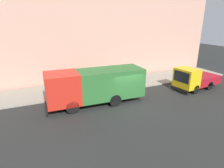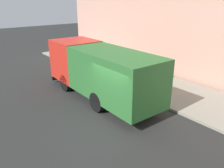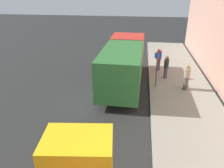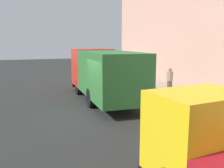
{
  "view_description": "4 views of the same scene",
  "coord_description": "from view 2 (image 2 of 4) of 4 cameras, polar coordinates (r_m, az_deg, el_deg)",
  "views": [
    {
      "loc": [
        -12.69,
        6.87,
        6.63
      ],
      "look_at": [
        0.63,
        1.22,
        1.73
      ],
      "focal_mm": 30.47,
      "sensor_mm": 36.0,
      "label": 1
    },
    {
      "loc": [
        -5.6,
        -7.15,
        5.25
      ],
      "look_at": [
        1.17,
        1.3,
        1.15
      ],
      "focal_mm": 36.16,
      "sensor_mm": 36.0,
      "label": 2
    },
    {
      "loc": [
        2.33,
        -11.64,
        6.35
      ],
      "look_at": [
        0.75,
        -0.08,
        1.13
      ],
      "focal_mm": 35.45,
      "sensor_mm": 36.0,
      "label": 3
    },
    {
      "loc": [
        -2.98,
        -10.81,
        3.31
      ],
      "look_at": [
        0.92,
        0.16,
        1.33
      ],
      "focal_mm": 39.45,
      "sensor_mm": 36.0,
      "label": 4
    }
  ],
  "objects": [
    {
      "name": "large_utility_truck",
      "position": [
        12.3,
        -3.18,
        3.64
      ],
      "size": [
        2.57,
        8.01,
        2.88
      ],
      "rotation": [
        0.0,
        0.0,
        -0.02
      ],
      "color": "red",
      "rests_on": "ground"
    },
    {
      "name": "pedestrian_walking",
      "position": [
        16.24,
        -2.16,
        5.74
      ],
      "size": [
        0.42,
        0.42,
        1.77
      ],
      "rotation": [
        0.0,
        0.0,
        0.08
      ],
      "color": "#4F384D",
      "rests_on": "sidewalk"
    },
    {
      "name": "ground",
      "position": [
        10.49,
        -0.55,
        -9.3
      ],
      "size": [
        80.0,
        80.0,
        0.0
      ],
      "primitive_type": "plane",
      "color": "#262726"
    },
    {
      "name": "pedestrian_standing",
      "position": [
        15.25,
        2.95,
        4.6
      ],
      "size": [
        0.47,
        0.47,
        1.68
      ],
      "rotation": [
        0.0,
        0.0,
        5.35
      ],
      "color": "#4D3E59",
      "rests_on": "sidewalk"
    },
    {
      "name": "pedestrian_third",
      "position": [
        14.82,
        10.95,
        3.67
      ],
      "size": [
        0.54,
        0.54,
        1.67
      ],
      "rotation": [
        0.0,
        0.0,
        3.68
      ],
      "color": "brown",
      "rests_on": "sidewalk"
    },
    {
      "name": "street_sign_post",
      "position": [
        13.45,
        5.22,
        4.7
      ],
      "size": [
        0.44,
        0.08,
        2.41
      ],
      "color": "#4C5156",
      "rests_on": "sidewalk"
    },
    {
      "name": "sidewalk",
      "position": [
        13.84,
        16.13,
        -2.15
      ],
      "size": [
        4.1,
        30.0,
        0.12
      ],
      "primitive_type": "cube",
      "color": "gray",
      "rests_on": "ground"
    }
  ]
}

